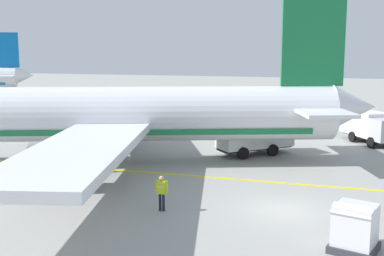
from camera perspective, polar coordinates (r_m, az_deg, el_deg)
airliner_foreground at (r=34.14m, az=-12.70°, el=1.46°), size 33.86×40.41×11.90m
service_truck_fuel at (r=43.59m, az=20.48°, el=0.26°), size 6.40×4.97×2.68m
service_truck_baggage at (r=36.77m, az=7.50°, el=-0.94°), size 5.49×5.79×2.46m
cargo_container_mid at (r=20.27m, az=18.83°, el=-11.25°), size 2.14×2.14×2.03m
crew_loader_left at (r=23.84m, az=-3.64°, el=-7.41°), size 0.25×0.63×1.79m
apron_guide_line at (r=31.73m, az=-6.52°, el=-5.19°), size 0.30×60.00×0.01m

